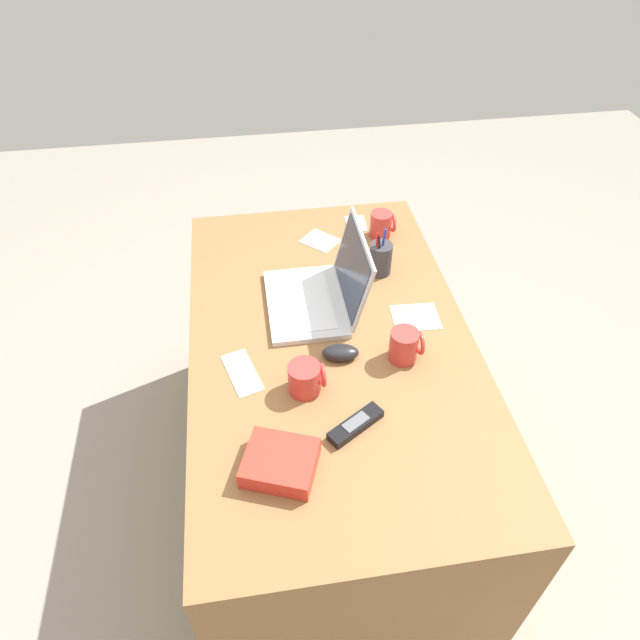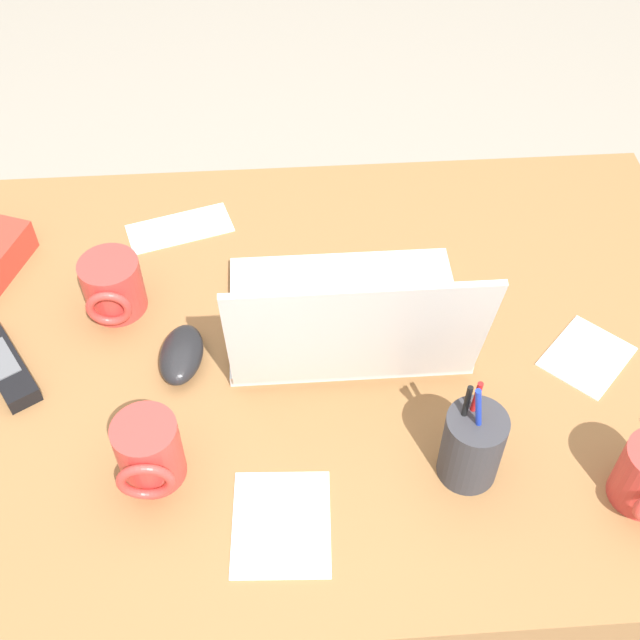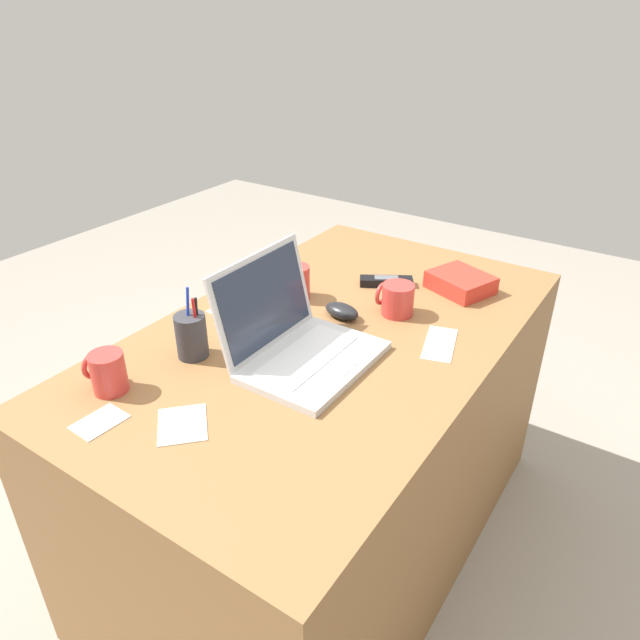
% 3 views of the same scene
% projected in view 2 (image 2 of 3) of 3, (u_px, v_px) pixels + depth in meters
% --- Properties ---
extents(ground_plane, '(6.00, 6.00, 0.00)m').
position_uv_depth(ground_plane, '(269.00, 578.00, 1.73)').
color(ground_plane, gray).
extents(desk, '(1.40, 0.83, 0.76)m').
position_uv_depth(desk, '(259.00, 488.00, 1.44)').
color(desk, olive).
rests_on(desk, ground).
extents(laptop, '(0.34, 0.29, 0.24)m').
position_uv_depth(laptop, '(349.00, 320.00, 1.13)').
color(laptop, silver).
rests_on(laptop, desk).
extents(computer_mouse, '(0.07, 0.11, 0.04)m').
position_uv_depth(computer_mouse, '(182.00, 354.00, 1.13)').
color(computer_mouse, black).
rests_on(computer_mouse, desk).
extents(coffee_mug_white, '(0.09, 0.10, 0.09)m').
position_uv_depth(coffee_mug_white, '(113.00, 287.00, 1.18)').
color(coffee_mug_white, '#C63833').
rests_on(coffee_mug_white, desk).
extents(coffee_mug_tall, '(0.08, 0.09, 0.10)m').
position_uv_depth(coffee_mug_tall, '(149.00, 453.00, 0.99)').
color(coffee_mug_tall, '#C63833').
rests_on(coffee_mug_tall, desk).
extents(cordless_phone, '(0.12, 0.16, 0.03)m').
position_uv_depth(cordless_phone, '(4.00, 364.00, 1.13)').
color(cordless_phone, black).
rests_on(cordless_phone, desk).
extents(pen_holder, '(0.07, 0.07, 0.18)m').
position_uv_depth(pen_holder, '(472.00, 446.00, 0.99)').
color(pen_holder, '#333338').
rests_on(pen_holder, desk).
extents(paper_note_left, '(0.18, 0.12, 0.00)m').
position_uv_depth(paper_note_left, '(180.00, 228.00, 1.33)').
color(paper_note_left, white).
rests_on(paper_note_left, desk).
extents(paper_note_right, '(0.13, 0.15, 0.00)m').
position_uv_depth(paper_note_right, '(281.00, 524.00, 0.98)').
color(paper_note_right, white).
rests_on(paper_note_right, desk).
extents(paper_note_front, '(0.15, 0.15, 0.00)m').
position_uv_depth(paper_note_front, '(587.00, 357.00, 1.15)').
color(paper_note_front, white).
rests_on(paper_note_front, desk).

